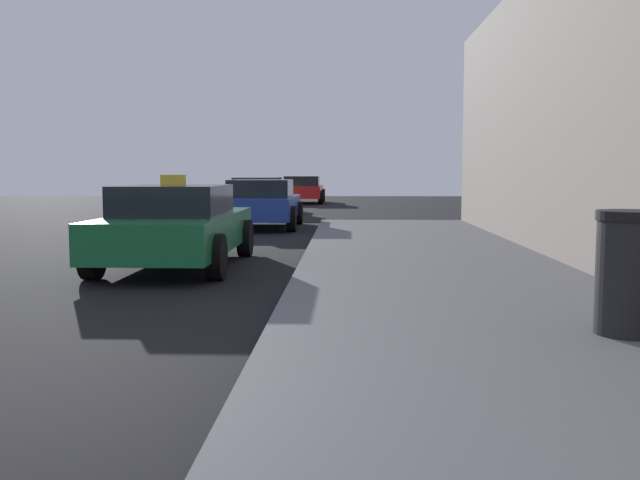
% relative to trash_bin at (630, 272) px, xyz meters
% --- Properties ---
extents(sidewalk, '(4.00, 32.00, 0.15)m').
position_rel_trash_bin_xyz_m(sidewalk, '(-1.00, -1.98, -0.58)').
color(sidewalk, '#5B5B60').
rests_on(sidewalk, ground_plane).
extents(trash_bin, '(0.57, 0.57, 1.01)m').
position_rel_trash_bin_xyz_m(trash_bin, '(0.00, 0.00, 0.00)').
color(trash_bin, black).
rests_on(trash_bin, sidewalk).
extents(car_green, '(1.93, 4.39, 1.43)m').
position_rel_trash_bin_xyz_m(car_green, '(-4.94, 5.12, -0.01)').
color(car_green, '#196638').
rests_on(car_green, ground_plane).
extents(car_blue, '(1.99, 4.06, 1.27)m').
position_rel_trash_bin_xyz_m(car_blue, '(-4.56, 13.03, -0.01)').
color(car_blue, '#233899').
rests_on(car_blue, ground_plane).
extents(car_yellow, '(1.99, 4.60, 1.27)m').
position_rel_trash_bin_xyz_m(car_yellow, '(-5.53, 20.14, -0.01)').
color(car_yellow, yellow).
rests_on(car_yellow, ground_plane).
extents(car_red, '(2.03, 4.26, 1.27)m').
position_rel_trash_bin_xyz_m(car_red, '(-4.41, 28.19, -0.01)').
color(car_red, red).
rests_on(car_red, ground_plane).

